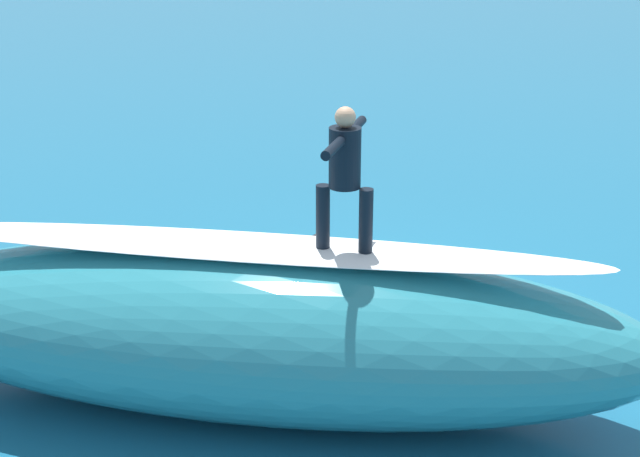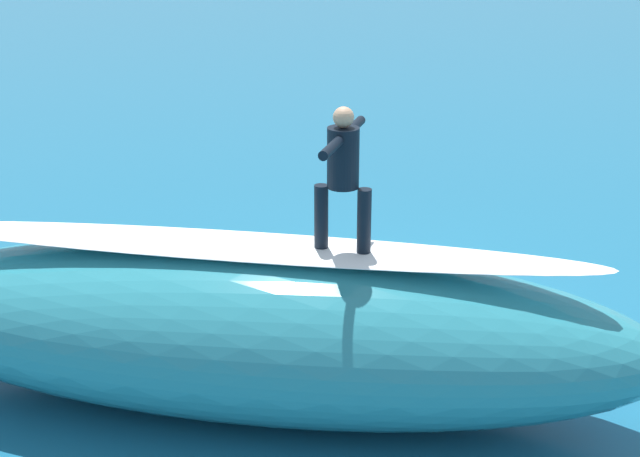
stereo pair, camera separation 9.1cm
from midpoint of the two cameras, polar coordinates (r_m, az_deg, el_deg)
name	(u,v)px [view 1 (the left image)]	position (r m, az deg, el deg)	size (l,w,h in m)	color
ground_plane	(374,307)	(13.02, 3.25, -5.01)	(120.00, 120.00, 0.00)	#196084
wave_crest	(253,330)	(10.27, -4.52, -6.42)	(9.18, 2.50, 1.95)	teal
wave_foam_lip	(251,247)	(9.85, -4.68, -1.17)	(7.81, 0.88, 0.08)	white
surfboard_riding	(344,253)	(9.66, 1.26, -1.56)	(2.30, 0.56, 0.08)	#E0563D
surfer_riding	(345,168)	(9.34, 1.30, 3.83)	(0.62, 1.48, 1.57)	black
surfboard_paddling	(304,260)	(14.51, -1.20, -2.04)	(1.94, 0.53, 0.06)	#33B2D1
surfer_paddling	(300,254)	(14.35, -1.48, -1.62)	(0.63, 1.69, 0.31)	black
buoy_marker	(79,272)	(13.86, -15.24, -2.66)	(0.63, 0.63, 1.06)	yellow
foam_patch_near	(180,289)	(13.64, -9.05, -3.79)	(0.54, 0.53, 0.10)	white
foam_patch_mid	(387,320)	(12.49, 4.07, -5.83)	(0.59, 0.42, 0.15)	white
foam_patch_far	(276,287)	(13.46, -2.98, -3.72)	(0.57, 0.52, 0.16)	white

